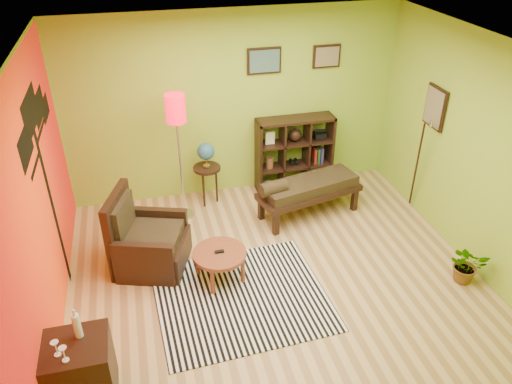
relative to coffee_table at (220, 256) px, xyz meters
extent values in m
plane|color=tan|center=(0.65, -0.11, -0.34)|extent=(5.00, 5.00, 0.00)
cube|color=#8FBA2F|center=(0.65, 2.14, 1.06)|extent=(5.00, 0.04, 2.80)
cube|color=#8FBA2F|center=(0.65, -2.36, 1.06)|extent=(5.00, 0.04, 2.80)
cube|color=#8FBA2F|center=(-1.85, -0.11, 1.06)|extent=(0.04, 4.50, 2.80)
cube|color=#8FBA2F|center=(3.15, -0.11, 1.06)|extent=(0.04, 4.50, 2.80)
cube|color=white|center=(0.65, -0.11, 2.46)|extent=(5.00, 4.50, 0.04)
cube|color=#FF3B0D|center=(-1.83, -0.11, 1.06)|extent=(0.01, 4.45, 2.75)
cube|color=black|center=(-1.81, 0.44, 0.71)|extent=(0.01, 0.14, 2.10)
cube|color=black|center=(-1.81, -0.06, 1.71)|extent=(0.01, 0.65, 0.32)
cube|color=black|center=(-1.81, 0.49, 1.84)|extent=(0.01, 0.85, 0.40)
cube|color=black|center=(-1.81, 0.99, 1.71)|extent=(0.01, 0.70, 0.32)
cube|color=black|center=(-1.81, 1.34, 1.56)|extent=(0.01, 0.50, 0.26)
cube|color=black|center=(1.10, 2.11, 1.71)|extent=(0.50, 0.03, 0.38)
cube|color=slate|center=(1.10, 2.08, 1.71)|extent=(0.44, 0.01, 0.32)
cube|color=black|center=(2.05, 2.11, 1.71)|extent=(0.42, 0.03, 0.34)
cube|color=#90855C|center=(2.05, 2.08, 1.71)|extent=(0.36, 0.01, 0.28)
cube|color=black|center=(3.12, 0.79, 1.31)|extent=(0.03, 0.44, 0.56)
cube|color=#90855C|center=(3.10, 0.79, 1.31)|extent=(0.01, 0.38, 0.50)
cylinder|color=black|center=(3.00, 0.79, 0.44)|extent=(0.23, 0.34, 1.46)
cone|color=silver|center=(3.00, 0.64, 1.18)|extent=(0.08, 0.09, 0.16)
cube|color=white|center=(0.17, -0.40, -0.34)|extent=(2.04, 1.81, 0.01)
cylinder|color=brown|center=(0.00, 0.00, 0.03)|extent=(0.65, 0.65, 0.05)
cylinder|color=brown|center=(0.14, 0.25, -0.17)|extent=(0.05, 0.05, 0.35)
cylinder|color=brown|center=(-0.25, 0.14, -0.17)|extent=(0.05, 0.05, 0.35)
cylinder|color=brown|center=(0.25, -0.14, -0.17)|extent=(0.05, 0.05, 0.35)
cylinder|color=brown|center=(-0.14, -0.25, -0.17)|extent=(0.05, 0.05, 0.35)
cube|color=black|center=(0.00, 0.00, 0.07)|extent=(0.11, 0.05, 0.02)
cube|color=black|center=(-0.77, 0.47, -0.16)|extent=(1.04, 1.03, 0.37)
cube|color=black|center=(-1.14, 0.60, 0.17)|extent=(0.35, 0.79, 1.03)
cube|color=black|center=(-0.89, 0.11, -0.05)|extent=(0.74, 0.33, 0.60)
cube|color=black|center=(-0.65, 0.84, -0.05)|extent=(0.74, 0.33, 0.60)
cube|color=#E9BF67|center=(-0.74, 0.47, 0.09)|extent=(0.82, 0.81, 0.13)
cube|color=#E9BF67|center=(-1.07, 0.58, 0.36)|extent=(0.27, 0.59, 0.47)
cube|color=black|center=(-1.55, -1.37, 0.00)|extent=(0.59, 0.54, 0.70)
cylinder|color=white|center=(-1.50, -1.27, 0.48)|extent=(0.07, 0.07, 0.25)
cylinder|color=white|center=(-1.50, -1.27, 0.63)|extent=(0.02, 0.02, 0.07)
cylinder|color=white|center=(-1.67, -1.45, 0.36)|extent=(0.06, 0.06, 0.01)
cylinder|color=white|center=(-1.67, -1.45, 0.41)|extent=(0.01, 0.01, 0.09)
cone|color=white|center=(-1.67, -1.45, 0.48)|extent=(0.07, 0.07, 0.06)
cylinder|color=white|center=(-1.60, -1.53, 0.36)|extent=(0.06, 0.06, 0.01)
cylinder|color=white|center=(-1.60, -1.53, 0.41)|extent=(0.01, 0.01, 0.09)
cone|color=white|center=(-1.60, -1.53, 0.48)|extent=(0.07, 0.07, 0.06)
cylinder|color=silver|center=(-0.26, 1.51, -0.33)|extent=(0.28, 0.28, 0.03)
cylinder|color=silver|center=(-0.26, 1.51, 0.52)|extent=(0.03, 0.03, 1.74)
cylinder|color=red|center=(-0.26, 1.51, 1.34)|extent=(0.27, 0.27, 0.38)
cylinder|color=black|center=(0.15, 1.80, 0.25)|extent=(0.41, 0.41, 0.04)
cylinder|color=black|center=(0.28, 1.78, -0.06)|extent=(0.03, 0.03, 0.57)
cylinder|color=black|center=(0.10, 1.92, -0.06)|extent=(0.03, 0.03, 0.57)
cylinder|color=black|center=(0.07, 1.69, -0.06)|extent=(0.03, 0.03, 0.57)
cylinder|color=gold|center=(0.15, 1.80, 0.29)|extent=(0.10, 0.10, 0.02)
cylinder|color=gold|center=(0.15, 1.80, 0.35)|extent=(0.02, 0.02, 0.10)
sphere|color=#1533A1|center=(0.15, 1.80, 0.53)|extent=(0.26, 0.26, 0.26)
cube|color=black|center=(0.97, 1.92, 0.26)|extent=(0.04, 0.35, 1.20)
cube|color=black|center=(2.13, 1.92, 0.26)|extent=(0.04, 0.35, 1.20)
cube|color=black|center=(1.55, 1.92, -0.32)|extent=(1.20, 0.35, 0.04)
cube|color=black|center=(1.55, 1.92, 0.84)|extent=(1.20, 0.35, 0.04)
cube|color=black|center=(1.35, 1.92, 0.26)|extent=(0.03, 0.33, 1.12)
cube|color=black|center=(1.75, 1.92, 0.26)|extent=(0.03, 0.33, 1.12)
cube|color=black|center=(1.55, 1.92, 0.06)|extent=(1.12, 0.33, 0.03)
cube|color=black|center=(1.55, 1.92, 0.46)|extent=(1.12, 0.33, 0.03)
cylinder|color=beige|center=(1.15, 1.92, -0.25)|extent=(0.20, 0.20, 0.07)
sphere|color=black|center=(1.55, 1.92, 0.59)|extent=(0.20, 0.20, 0.20)
cube|color=black|center=(1.95, 1.92, 0.53)|extent=(0.18, 0.15, 0.10)
cylinder|color=black|center=(1.51, 1.92, 0.13)|extent=(0.06, 0.12, 0.06)
cylinder|color=black|center=(1.59, 1.92, 0.13)|extent=(0.06, 0.12, 0.06)
ellipsoid|color=#384C26|center=(1.95, 1.92, -0.24)|extent=(0.18, 0.18, 0.09)
cylinder|color=brown|center=(1.15, 1.92, 0.16)|extent=(0.12, 0.12, 0.18)
cube|color=beige|center=(1.15, 1.92, 0.58)|extent=(0.14, 0.03, 0.20)
cube|color=maroon|center=(1.88, 1.92, 0.20)|extent=(0.04, 0.18, 0.26)
cube|color=#1E4C1E|center=(1.94, 1.92, 0.20)|extent=(0.04, 0.18, 0.26)
cube|color=navy|center=(1.99, 1.92, 0.20)|extent=(0.04, 0.18, 0.26)
cube|color=black|center=(1.53, 1.10, 0.04)|extent=(1.61, 0.88, 0.09)
cube|color=#E9BF67|center=(1.53, 1.10, 0.16)|extent=(1.49, 0.79, 0.15)
cylinder|color=#E9BF67|center=(0.95, 0.96, 0.26)|extent=(0.42, 0.28, 0.20)
cube|color=black|center=(2.13, 1.47, -0.18)|extent=(0.09, 0.09, 0.34)
cube|color=black|center=(0.82, 1.16, -0.18)|extent=(0.09, 0.09, 0.34)
cube|color=black|center=(2.24, 1.05, -0.18)|extent=(0.09, 0.09, 0.34)
cube|color=black|center=(0.92, 0.74, -0.18)|extent=(0.09, 0.09, 0.34)
imported|color=#26661E|center=(2.90, -0.77, -0.16)|extent=(0.57, 0.60, 0.38)
camera|label=1|loc=(-0.74, -4.73, 3.75)|focal=35.00mm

